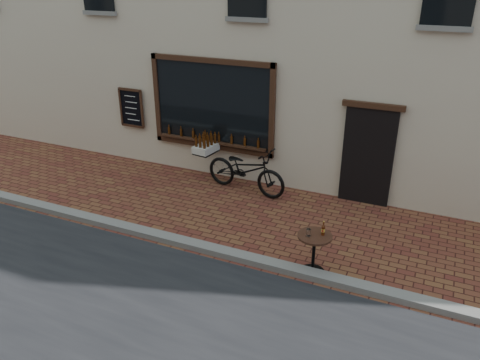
% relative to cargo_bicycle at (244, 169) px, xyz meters
% --- Properties ---
extents(ground, '(90.00, 90.00, 0.00)m').
position_rel_cargo_bicycle_xyz_m(ground, '(0.80, -2.90, -0.56)').
color(ground, '#5B261D').
rests_on(ground, ground).
extents(kerb, '(90.00, 0.25, 0.12)m').
position_rel_cargo_bicycle_xyz_m(kerb, '(0.80, -2.70, -0.50)').
color(kerb, slate).
rests_on(kerb, ground).
extents(cargo_bicycle, '(2.48, 1.03, 1.17)m').
position_rel_cargo_bicycle_xyz_m(cargo_bicycle, '(0.00, 0.00, 0.00)').
color(cargo_bicycle, black).
rests_on(cargo_bicycle, ground).
extents(bistro_table, '(0.59, 0.59, 1.01)m').
position_rel_cargo_bicycle_xyz_m(bistro_table, '(2.43, -2.55, -0.02)').
color(bistro_table, black).
rests_on(bistro_table, ground).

